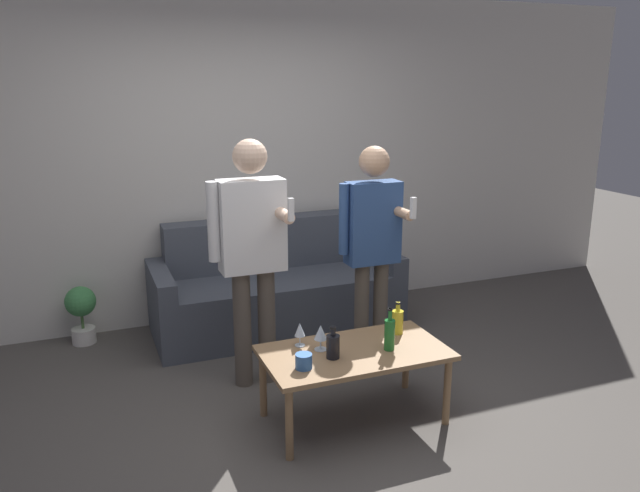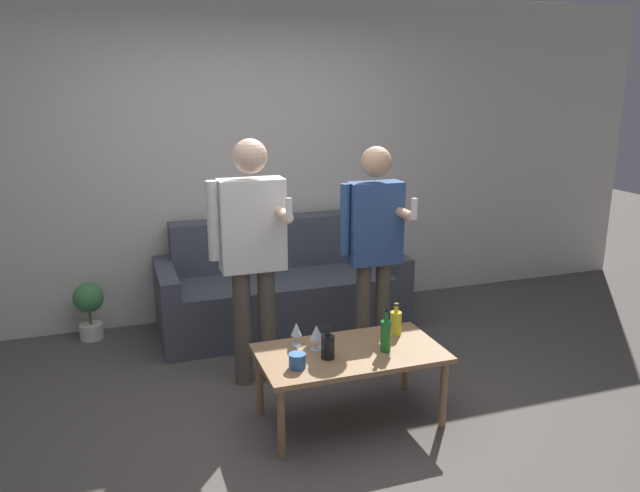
# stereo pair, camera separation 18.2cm
# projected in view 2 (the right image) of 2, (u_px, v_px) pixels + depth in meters

# --- Properties ---
(ground_plane) EXTENTS (16.00, 16.00, 0.00)m
(ground_plane) POSITION_uv_depth(u_px,v_px,m) (311.00, 430.00, 3.68)
(ground_plane) COLOR #514C47
(wall_back) EXTENTS (8.00, 0.06, 2.70)m
(wall_back) POSITION_uv_depth(u_px,v_px,m) (235.00, 160.00, 5.21)
(wall_back) COLOR silver
(wall_back) RESTS_ON ground_plane
(couch) EXTENTS (1.99, 0.80, 0.88)m
(couch) POSITION_uv_depth(u_px,v_px,m) (281.00, 289.00, 5.17)
(couch) COLOR #474C56
(couch) RESTS_ON ground_plane
(coffee_table) EXTENTS (1.09, 0.59, 0.45)m
(coffee_table) POSITION_uv_depth(u_px,v_px,m) (350.00, 358.00, 3.68)
(coffee_table) COLOR #8E6B47
(coffee_table) RESTS_ON ground_plane
(bottle_orange) EXTENTS (0.07, 0.07, 0.21)m
(bottle_orange) POSITION_uv_depth(u_px,v_px,m) (396.00, 322.00, 3.88)
(bottle_orange) COLOR yellow
(bottle_orange) RESTS_ON coffee_table
(bottle_green) EXTENTS (0.06, 0.06, 0.26)m
(bottle_green) POSITION_uv_depth(u_px,v_px,m) (386.00, 335.00, 3.64)
(bottle_green) COLOR #23752D
(bottle_green) RESTS_ON coffee_table
(bottle_dark) EXTENTS (0.08, 0.08, 0.19)m
(bottle_dark) POSITION_uv_depth(u_px,v_px,m) (328.00, 346.00, 3.56)
(bottle_dark) COLOR black
(bottle_dark) RESTS_ON coffee_table
(wine_glass_near) EXTENTS (0.06, 0.06, 0.15)m
(wine_glass_near) POSITION_uv_depth(u_px,v_px,m) (296.00, 330.00, 3.72)
(wine_glass_near) COLOR silver
(wine_glass_near) RESTS_ON coffee_table
(wine_glass_far) EXTENTS (0.08, 0.08, 0.15)m
(wine_glass_far) POSITION_uv_depth(u_px,v_px,m) (316.00, 333.00, 3.66)
(wine_glass_far) COLOR silver
(wine_glass_far) RESTS_ON coffee_table
(cup_on_table) EXTENTS (0.09, 0.09, 0.08)m
(cup_on_table) POSITION_uv_depth(u_px,v_px,m) (297.00, 361.00, 3.44)
(cup_on_table) COLOR #3366B2
(cup_on_table) RESTS_ON coffee_table
(person_standing_left) EXTENTS (0.50, 0.43, 1.65)m
(person_standing_left) POSITION_uv_depth(u_px,v_px,m) (252.00, 244.00, 4.03)
(person_standing_left) COLOR brown
(person_standing_left) RESTS_ON ground_plane
(person_standing_right) EXTENTS (0.44, 0.40, 1.57)m
(person_standing_right) POSITION_uv_depth(u_px,v_px,m) (374.00, 239.00, 4.30)
(person_standing_right) COLOR brown
(person_standing_right) RESTS_ON ground_plane
(potted_plant) EXTENTS (0.23, 0.23, 0.46)m
(potted_plant) POSITION_uv_depth(u_px,v_px,m) (89.00, 306.00, 4.91)
(potted_plant) COLOR silver
(potted_plant) RESTS_ON ground_plane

